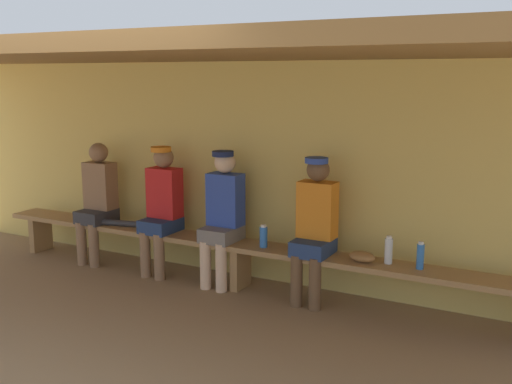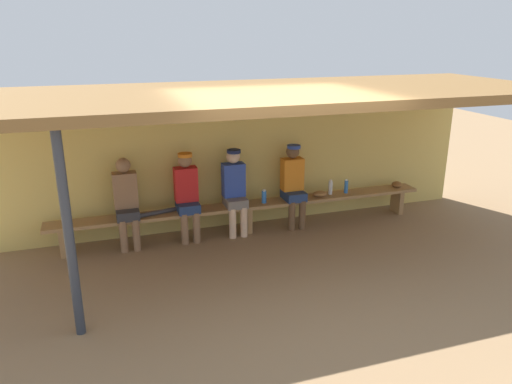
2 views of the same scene
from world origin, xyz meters
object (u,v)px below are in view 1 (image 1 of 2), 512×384
Objects in this scene: player_shirtless_tan at (315,223)px; water_bottle_clear at (263,237)px; water_bottle_orange at (420,256)px; bench at (241,250)px; player_with_sunglasses at (162,204)px; player_rightmost at (223,212)px; baseball_bat at (136,224)px; baseball_glove_dark_brown at (362,257)px; water_bottle_blue at (389,250)px; player_in_white at (97,198)px.

player_shirtless_tan is 6.14× the size of water_bottle_clear.
bench is at bearing -179.64° from water_bottle_orange.
player_with_sunglasses is at bearing -179.84° from water_bottle_orange.
water_bottle_clear is (0.47, -0.03, -0.18)m from player_rightmost.
water_bottle_orange reaches higher than bench.
player_shirtless_tan is 2.08m from baseball_bat.
player_with_sunglasses is 2.20m from baseball_glove_dark_brown.
water_bottle_clear is at bearing -168.98° from baseball_glove_dark_brown.
water_bottle_clear reaches higher than baseball_bat.
water_bottle_clear is at bearing -176.92° from water_bottle_blue.
water_bottle_orange is 1.47m from water_bottle_clear.
water_bottle_clear is (1.21, -0.03, -0.18)m from player_with_sunglasses.
player_shirtless_tan reaches higher than baseball_bat.
player_shirtless_tan is at bearing -179.55° from water_bottle_orange.
water_bottle_orange is (3.56, 0.01, -0.16)m from player_in_white.
player_in_white is 2.10m from water_bottle_clear.
player_rightmost reaches higher than baseball_bat.
water_bottle_blue is at bearing 1.41° from bench.
player_shirtless_tan is at bearing -13.00° from baseball_bat.
player_with_sunglasses is 5.60× the size of baseball_glove_dark_brown.
water_bottle_blue is 1.13× the size of water_bottle_clear.
player_in_white is 3.57m from water_bottle_orange.
baseball_glove_dark_brown is (-0.22, -0.06, -0.07)m from water_bottle_blue.
player_rightmost is 5.63× the size of water_bottle_orange.
player_shirtless_tan is (0.98, 0.00, 0.00)m from player_rightmost.
water_bottle_orange is (1.73, 0.01, 0.19)m from bench.
baseball_glove_dark_brown reaches higher than bench.
player_shirtless_tan is 0.54m from water_bottle_clear.
water_bottle_blue is (1.46, 0.04, 0.19)m from bench.
player_rightmost reaches higher than bench.
baseball_bat is at bearing 178.97° from water_bottle_clear.
bench is 1.74m from water_bottle_orange.
player_shirtless_tan is at bearing 0.26° from bench.
bench is 4.46× the size of player_shirtless_tan.
water_bottle_clear is (-1.47, -0.04, -0.01)m from water_bottle_orange.
water_bottle_blue reaches higher than baseball_glove_dark_brown.
baseball_glove_dark_brown is 0.27× the size of baseball_bat.
player_with_sunglasses is at bearing 180.00° from player_shirtless_tan.
bench is at bearing 174.05° from water_bottle_clear.
baseball_glove_dark_brown is at bearing -0.47° from player_in_white.
player_rightmost and player_shirtless_tan have the same top height.
player_in_white reaches higher than bench.
player_with_sunglasses is at bearing -12.51° from baseball_bat.
water_bottle_blue is at bearing 2.72° from player_shirtless_tan.
player_rightmost is (0.74, 0.00, 0.00)m from player_with_sunglasses.
water_bottle_orange is at bearing 14.47° from baseball_glove_dark_brown.
water_bottle_blue is at bearing 0.77° from player_with_sunglasses.
baseball_bat is at bearing -180.00° from bench.
player_with_sunglasses reaches higher than water_bottle_clear.
water_bottle_orange is at bearing 0.13° from player_in_white.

